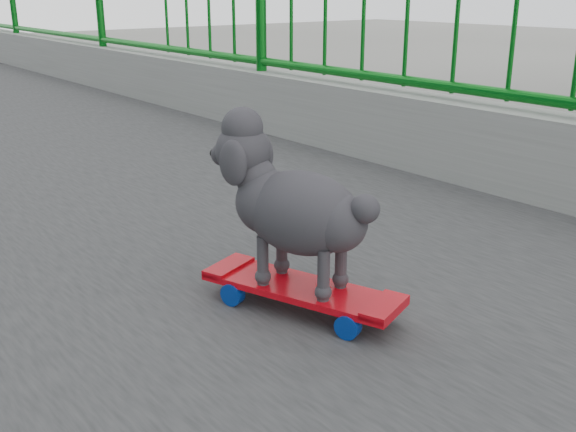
% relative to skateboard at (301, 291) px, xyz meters
% --- Properties ---
extents(skateboard, '(0.29, 0.50, 0.06)m').
position_rel_skateboard_xyz_m(skateboard, '(0.00, 0.00, 0.00)').
color(skateboard, red).
rests_on(skateboard, footbridge).
extents(poodle, '(0.26, 0.42, 0.36)m').
position_rel_skateboard_xyz_m(poodle, '(-0.01, 0.02, 0.21)').
color(poodle, '#272529').
rests_on(poodle, skateboard).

